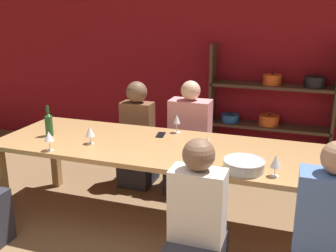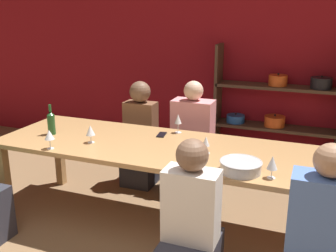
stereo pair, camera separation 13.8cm
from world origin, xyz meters
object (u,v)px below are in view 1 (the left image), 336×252
object	(u,v)px
wine_glass_red_a	(331,148)
wine_glass_white_b	(276,162)
wine_bottle_green	(49,124)
wine_glass_red_b	(177,120)
wine_glass_empty_a	(49,137)
person_far_b	(138,145)
person_near_a	(197,239)
person_far_a	(190,151)
wine_glass_empty_b	(207,141)
wine_glass_white_a	(90,132)
dining_table	(164,154)
shelf_unit	(270,119)
mixing_bowl	(244,165)
cell_phone	(161,135)

from	to	relation	value
wine_glass_red_a	wine_glass_white_b	distance (m)	0.54
wine_bottle_green	wine_glass_red_b	world-z (taller)	wine_bottle_green
wine_glass_empty_a	person_far_b	size ratio (longest dim) A/B	0.14
wine_glass_empty_a	wine_glass_white_b	world-z (taller)	wine_glass_empty_a
person_near_a	person_far_a	world-z (taller)	person_far_a
wine_glass_empty_b	wine_glass_white_a	bearing A→B (deg)	-173.91
wine_glass_empty_a	person_far_a	xyz separation A→B (m)	(0.86, 1.26, -0.46)
dining_table	wine_glass_white_a	distance (m)	0.68
shelf_unit	person_far_a	xyz separation A→B (m)	(-0.76, -0.94, -0.18)
mixing_bowl	wine_glass_empty_b	xyz separation A→B (m)	(-0.34, 0.28, 0.05)
person_near_a	wine_glass_empty_b	bearing A→B (deg)	98.90
shelf_unit	wine_glass_white_b	size ratio (longest dim) A/B	9.11
wine_glass_empty_b	wine_glass_red_b	xyz separation A→B (m)	(-0.40, 0.44, 0.03)
wine_bottle_green	cell_phone	size ratio (longest dim) A/B	1.81
mixing_bowl	wine_glass_empty_b	bearing A→B (deg)	141.13
shelf_unit	wine_glass_red_a	distance (m)	1.85
wine_glass_red_b	person_near_a	xyz separation A→B (m)	(0.51, -1.16, -0.48)
dining_table	wine_glass_red_a	bearing A→B (deg)	1.63
cell_phone	shelf_unit	bearing A→B (deg)	59.77
mixing_bowl	wine_glass_white_b	distance (m)	0.23
wine_glass_empty_b	person_near_a	distance (m)	0.86
cell_phone	person_far_a	world-z (taller)	person_far_a
shelf_unit	person_far_b	size ratio (longest dim) A/B	1.29
wine_glass_red_b	wine_bottle_green	bearing A→B (deg)	-156.49
cell_phone	person_far_a	xyz separation A→B (m)	(0.12, 0.57, -0.35)
cell_phone	person_far_b	size ratio (longest dim) A/B	0.14
shelf_unit	wine_bottle_green	world-z (taller)	shelf_unit
mixing_bowl	cell_phone	size ratio (longest dim) A/B	1.95
wine_glass_empty_b	wine_bottle_green	bearing A→B (deg)	-178.69
wine_glass_red_b	person_far_b	world-z (taller)	person_far_b
wine_glass_empty_a	wine_glass_white_b	distance (m)	1.82
dining_table	wine_glass_empty_a	world-z (taller)	wine_glass_empty_a
wine_glass_empty_a	person_far_b	bearing A→B (deg)	77.07
person_far_b	wine_bottle_green	bearing A→B (deg)	59.31
person_far_a	mixing_bowl	bearing A→B (deg)	122.34
cell_phone	person_near_a	size ratio (longest dim) A/B	0.14
shelf_unit	wine_glass_white_a	bearing A→B (deg)	-125.61
person_near_a	person_far_b	size ratio (longest dim) A/B	0.97
wine_glass_empty_a	wine_glass_white_a	bearing A→B (deg)	48.09
cell_phone	wine_glass_white_a	bearing A→B (deg)	-140.05
dining_table	person_near_a	distance (m)	0.96
shelf_unit	wine_glass_red_b	world-z (taller)	shelf_unit
wine_glass_white_a	wine_glass_empty_b	size ratio (longest dim) A/B	1.08
wine_bottle_green	wine_glass_empty_b	bearing A→B (deg)	1.31
person_near_a	person_far_a	xyz separation A→B (m)	(-0.51, 1.61, 0.01)
wine_glass_empty_a	wine_glass_red_b	xyz separation A→B (m)	(0.86, 0.81, 0.01)
wine_glass_empty_b	person_far_a	bearing A→B (deg)	113.97
wine_glass_empty_a	wine_glass_empty_b	xyz separation A→B (m)	(1.26, 0.37, -0.02)
shelf_unit	wine_bottle_green	bearing A→B (deg)	-134.99
wine_glass_empty_a	wine_bottle_green	bearing A→B (deg)	125.23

